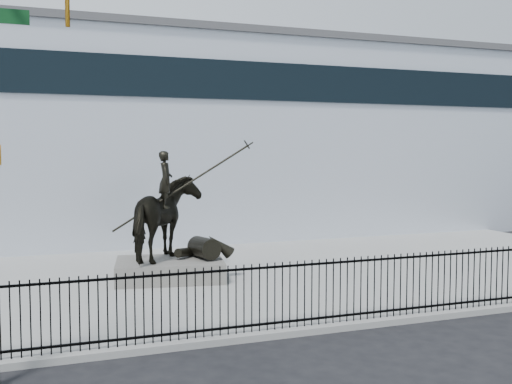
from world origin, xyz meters
name	(u,v)px	position (x,y,z in m)	size (l,w,h in m)	color
ground	(354,347)	(0.00, 0.00, 0.00)	(120.00, 120.00, 0.00)	black
plaza	(244,277)	(0.00, 7.00, 0.07)	(30.00, 12.00, 0.15)	gray
building	(162,143)	(0.00, 20.00, 4.50)	(44.00, 14.00, 9.00)	silver
picket_fence	(327,291)	(0.00, 1.25, 0.90)	(22.10, 0.10, 1.50)	black
statue_plinth	(170,270)	(-2.37, 7.14, 0.45)	(3.22, 2.22, 0.60)	#5D5A55
equestrian_statue	(171,219)	(-2.31, 7.13, 2.02)	(4.08, 2.89, 3.50)	black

